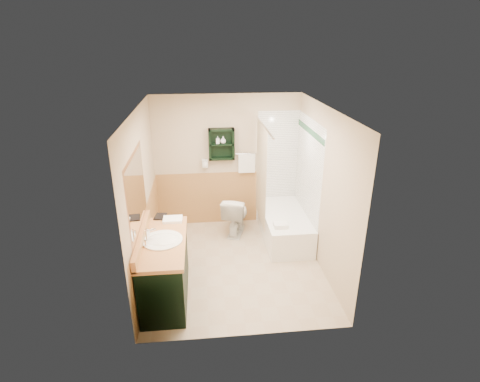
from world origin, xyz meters
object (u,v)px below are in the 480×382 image
(bathtub, at_px, (284,226))
(vanity_book, at_px, (154,210))
(toilet, at_px, (236,215))
(soap_bottle_b, at_px, (223,141))
(wall_shelf, at_px, (221,144))
(hair_dryer, at_px, (205,163))
(soap_bottle_a, at_px, (218,142))
(vanity, at_px, (165,269))

(bathtub, xyz_separation_m, vanity_book, (-2.08, -0.69, 0.73))
(toilet, distance_m, soap_bottle_b, 1.33)
(soap_bottle_b, bearing_deg, wall_shelf, 170.25)
(wall_shelf, distance_m, vanity_book, 1.82)
(hair_dryer, height_order, soap_bottle_a, soap_bottle_a)
(vanity, bearing_deg, hair_dryer, 74.09)
(soap_bottle_b, bearing_deg, vanity, -114.18)
(vanity, bearing_deg, toilet, 56.95)
(hair_dryer, height_order, vanity_book, hair_dryer)
(hair_dryer, relative_size, bathtub, 0.16)
(bathtub, bearing_deg, hair_dryer, 152.29)
(vanity, relative_size, soap_bottle_b, 10.96)
(bathtub, relative_size, soap_bottle_b, 12.09)
(vanity, relative_size, vanity_book, 6.29)
(vanity, bearing_deg, vanity_book, 103.28)
(hair_dryer, distance_m, toilet, 1.07)
(hair_dryer, relative_size, toilet, 0.34)
(toilet, bearing_deg, wall_shelf, -42.52)
(bathtub, bearing_deg, vanity, -144.06)
(wall_shelf, distance_m, soap_bottle_b, 0.07)
(bathtub, distance_m, soap_bottle_a, 1.86)
(hair_dryer, height_order, vanity, hair_dryer)
(soap_bottle_a, bearing_deg, vanity_book, -126.23)
(vanity, height_order, toilet, vanity)
(wall_shelf, xyz_separation_m, vanity_book, (-1.06, -1.36, -0.58))
(wall_shelf, xyz_separation_m, toilet, (0.21, -0.36, -1.20))
(hair_dryer, distance_m, bathtub, 1.78)
(vanity, height_order, bathtub, vanity)
(soap_bottle_a, bearing_deg, vanity, -111.98)
(soap_bottle_a, bearing_deg, wall_shelf, 4.44)
(wall_shelf, xyz_separation_m, bathtub, (1.03, -0.67, -1.31))
(vanity, distance_m, toilet, 2.03)
(wall_shelf, bearing_deg, bathtub, -33.21)
(hair_dryer, distance_m, vanity_book, 1.60)
(bathtub, height_order, toilet, toilet)
(vanity, distance_m, soap_bottle_b, 2.55)
(vanity, height_order, vanity_book, vanity_book)
(vanity, xyz_separation_m, vanity_book, (-0.17, 0.70, 0.54))
(bathtub, bearing_deg, vanity_book, -161.61)
(soap_bottle_a, bearing_deg, soap_bottle_b, 0.00)
(bathtub, height_order, soap_bottle_a, soap_bottle_a)
(vanity, height_order, soap_bottle_a, soap_bottle_a)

